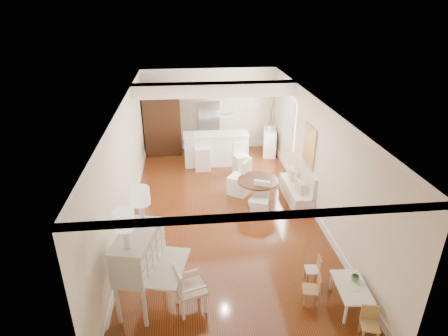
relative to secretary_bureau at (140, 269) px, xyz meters
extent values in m
plane|color=brown|center=(1.70, 2.76, -0.72)|extent=(9.00, 9.00, 0.00)
cube|color=white|center=(1.70, 2.76, 2.08)|extent=(4.50, 9.00, 0.04)
cube|color=#EFE4CB|center=(1.70, 7.26, 0.68)|extent=(4.50, 0.04, 2.80)
cube|color=#EFE4CB|center=(1.70, -1.74, 0.68)|extent=(4.50, 0.04, 2.80)
cube|color=#EFE4CB|center=(-0.55, 2.76, 0.68)|extent=(0.04, 9.00, 2.80)
cube|color=#EFE4CB|center=(3.95, 2.76, 0.68)|extent=(0.04, 9.00, 2.80)
cube|color=white|center=(1.70, 4.96, 1.90)|extent=(4.50, 0.45, 0.36)
cube|color=tan|center=(3.92, 3.26, 0.83)|extent=(0.04, 0.84, 1.04)
cube|color=white|center=(3.93, 5.16, 0.83)|extent=(0.04, 1.10, 1.40)
cylinder|color=#381E11|center=(0.50, 7.24, 1.13)|extent=(0.30, 0.03, 0.30)
cylinder|color=white|center=(1.70, 2.26, 2.03)|extent=(0.36, 0.36, 0.08)
cube|color=beige|center=(0.00, 0.00, 0.00)|extent=(1.37, 1.38, 1.44)
cube|color=white|center=(0.85, -0.23, -0.28)|extent=(0.63, 0.63, 0.89)
cube|color=silver|center=(3.60, -0.46, -0.50)|extent=(0.58, 0.90, 0.43)
cube|color=#A47D4A|center=(2.94, -0.32, -0.42)|extent=(0.35, 0.35, 0.60)
cube|color=#A77D4B|center=(3.14, 0.20, -0.44)|extent=(0.30, 0.30, 0.56)
cube|color=tan|center=(3.61, -1.17, -0.43)|extent=(0.34, 0.34, 0.58)
cube|color=silver|center=(3.69, 3.26, -0.23)|extent=(0.52, 1.60, 0.98)
cylinder|color=#462616|center=(2.64, 3.15, -0.36)|extent=(1.32, 1.32, 0.71)
cube|color=white|center=(2.61, 2.67, -0.30)|extent=(0.53, 0.54, 0.84)
cube|color=white|center=(2.25, 3.80, -0.20)|extent=(0.70, 0.69, 1.03)
cube|color=white|center=(1.80, 5.86, -0.21)|extent=(2.05, 0.65, 1.03)
cube|color=white|center=(1.34, 5.48, -0.14)|extent=(0.47, 0.47, 1.17)
cube|color=white|center=(2.47, 4.97, -0.22)|extent=(0.50, 0.50, 1.01)
cube|color=#381E11|center=(0.10, 6.94, 0.43)|extent=(1.20, 0.60, 2.30)
imported|color=silver|center=(2.00, 6.91, 0.18)|extent=(0.75, 0.65, 1.80)
cube|color=white|center=(3.67, 6.50, -0.29)|extent=(0.57, 0.97, 0.87)
imported|color=#599758|center=(3.70, -0.33, -0.23)|extent=(0.16, 0.16, 0.11)
imported|color=white|center=(3.64, 6.47, 0.24)|extent=(0.20, 0.20, 0.18)
camera|label=1|loc=(0.90, -5.17, 4.24)|focal=30.00mm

